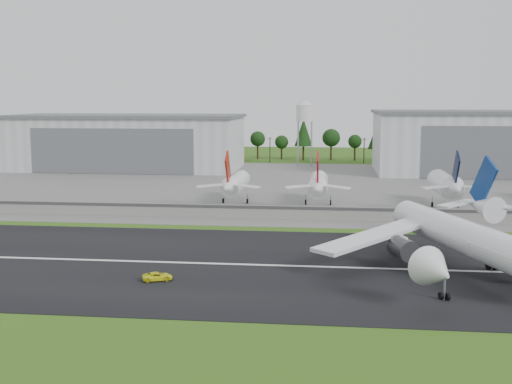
# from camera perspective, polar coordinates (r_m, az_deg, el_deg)

# --- Properties ---
(ground) EXTENTS (600.00, 600.00, 0.00)m
(ground) POSITION_cam_1_polar(r_m,az_deg,el_deg) (106.09, 3.11, -8.01)
(ground) COLOR #255514
(ground) RESTS_ON ground
(runway) EXTENTS (320.00, 60.00, 0.10)m
(runway) POSITION_cam_1_polar(r_m,az_deg,el_deg) (115.70, 3.41, -6.60)
(runway) COLOR black
(runway) RESTS_ON ground
(runway_centerline) EXTENTS (220.00, 1.00, 0.02)m
(runway_centerline) POSITION_cam_1_polar(r_m,az_deg,el_deg) (115.68, 3.41, -6.57)
(runway_centerline) COLOR white
(runway_centerline) RESTS_ON runway
(apron) EXTENTS (320.00, 150.00, 0.10)m
(apron) POSITION_cam_1_polar(r_m,az_deg,el_deg) (223.73, 4.96, 0.61)
(apron) COLOR slate
(apron) RESTS_ON ground
(blast_fence) EXTENTS (240.00, 0.61, 3.50)m
(blast_fence) POSITION_cam_1_polar(r_m,az_deg,el_deg) (159.24, 4.31, -1.85)
(blast_fence) COLOR gray
(blast_fence) RESTS_ON ground
(hangar_west) EXTENTS (97.00, 44.00, 23.20)m
(hangar_west) POSITION_cam_1_polar(r_m,az_deg,el_deg) (280.68, -11.34, 4.40)
(hangar_west) COLOR silver
(hangar_west) RESTS_ON ground
(hangar_east) EXTENTS (102.00, 47.00, 25.20)m
(hangar_east) POSITION_cam_1_polar(r_m,az_deg,el_deg) (275.93, 21.08, 4.16)
(hangar_east) COLOR silver
(hangar_east) RESTS_ON ground
(water_tower) EXTENTS (8.40, 8.40, 29.40)m
(water_tower) POSITION_cam_1_polar(r_m,az_deg,el_deg) (286.93, 4.39, 7.20)
(water_tower) COLOR #99999E
(water_tower) RESTS_ON ground
(utility_poles) EXTENTS (230.00, 3.00, 12.00)m
(utility_poles) POSITION_cam_1_polar(r_m,az_deg,el_deg) (303.19, 5.39, 2.60)
(utility_poles) COLOR black
(utility_poles) RESTS_ON ground
(treeline) EXTENTS (320.00, 16.00, 22.00)m
(treeline) POSITION_cam_1_polar(r_m,az_deg,el_deg) (318.12, 5.45, 2.86)
(treeline) COLOR black
(treeline) RESTS_ON ground
(main_airliner) EXTENTS (54.07, 57.58, 18.17)m
(main_airliner) POSITION_cam_1_polar(r_m,az_deg,el_deg) (116.32, 17.92, -4.46)
(main_airliner) COLOR white
(main_airliner) RESTS_ON runway
(ground_vehicle) EXTENTS (5.43, 3.92, 1.37)m
(ground_vehicle) POSITION_cam_1_polar(r_m,az_deg,el_deg) (107.64, -8.75, -7.42)
(ground_vehicle) COLOR yellow
(ground_vehicle) RESTS_ON runway
(parked_jet_red_a) EXTENTS (7.36, 31.29, 16.36)m
(parked_jet_red_a) POSITION_cam_1_polar(r_m,az_deg,el_deg) (181.72, -1.93, 0.72)
(parked_jet_red_a) COLOR white
(parked_jet_red_a) RESTS_ON ground
(parked_jet_red_b) EXTENTS (7.36, 31.29, 16.48)m
(parked_jet_red_b) POSITION_cam_1_polar(r_m,az_deg,el_deg) (179.80, 5.56, 0.64)
(parked_jet_red_b) COLOR white
(parked_jet_red_b) RESTS_ON ground
(parked_jet_navy) EXTENTS (7.36, 31.29, 16.87)m
(parked_jet_navy) POSITION_cam_1_polar(r_m,az_deg,el_deg) (182.63, 16.61, 0.57)
(parked_jet_navy) COLOR silver
(parked_jet_navy) RESTS_ON ground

